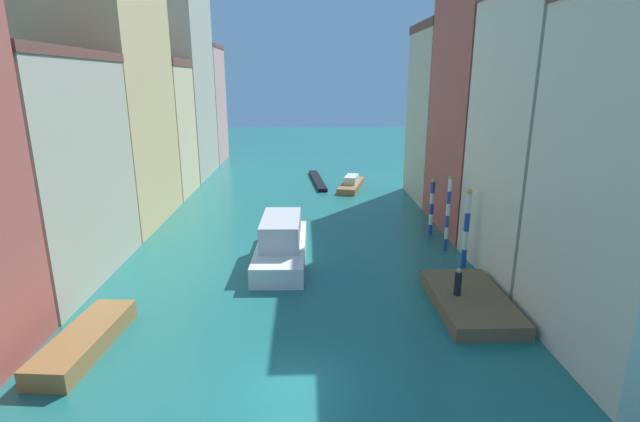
% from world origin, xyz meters
% --- Properties ---
extents(ground_plane, '(154.00, 154.00, 0.00)m').
position_xyz_m(ground_plane, '(0.00, 24.50, 0.00)').
color(ground_plane, '#1E6B66').
extents(building_left_1, '(7.34, 11.65, 12.84)m').
position_xyz_m(building_left_1, '(-14.63, 10.73, 6.43)').
color(building_left_1, '#BCB299').
rests_on(building_left_1, ground).
extents(building_left_2, '(7.34, 11.66, 22.02)m').
position_xyz_m(building_left_2, '(-14.63, 22.35, 11.02)').
color(building_left_2, '#DBB77A').
rests_on(building_left_2, ground).
extents(building_left_3, '(7.34, 7.44, 13.18)m').
position_xyz_m(building_left_3, '(-14.63, 32.06, 6.60)').
color(building_left_3, beige).
rests_on(building_left_3, ground).
extents(building_left_4, '(7.34, 11.82, 21.50)m').
position_xyz_m(building_left_4, '(-14.63, 41.96, 10.76)').
color(building_left_4, '#BCB299').
rests_on(building_left_4, ground).
extents(building_left_5, '(7.34, 8.37, 15.79)m').
position_xyz_m(building_left_5, '(-14.63, 52.26, 7.91)').
color(building_left_5, tan).
rests_on(building_left_5, ground).
extents(building_right_1, '(7.34, 8.71, 16.30)m').
position_xyz_m(building_right_1, '(14.63, 10.68, 8.16)').
color(building_right_1, beige).
rests_on(building_right_1, ground).
extents(building_right_2, '(7.34, 9.72, 19.43)m').
position_xyz_m(building_right_2, '(14.63, 20.05, 9.73)').
color(building_right_2, '#B25147').
rests_on(building_right_2, ground).
extents(building_right_3, '(7.34, 8.84, 16.22)m').
position_xyz_m(building_right_3, '(14.63, 29.26, 8.12)').
color(building_right_3, '#BCB299').
rests_on(building_right_3, ground).
extents(waterfront_dock, '(3.55, 6.72, 0.70)m').
position_xyz_m(waterfront_dock, '(8.95, 6.27, 0.35)').
color(waterfront_dock, brown).
rests_on(waterfront_dock, ground).
extents(person_on_dock, '(0.36, 0.36, 1.44)m').
position_xyz_m(person_on_dock, '(8.25, 6.30, 1.37)').
color(person_on_dock, black).
rests_on(person_on_dock, waterfront_dock).
extents(mooring_pole_0, '(0.35, 0.35, 4.99)m').
position_xyz_m(mooring_pole_0, '(10.37, 11.63, 2.55)').
color(mooring_pole_0, '#1E479E').
rests_on(mooring_pole_0, ground).
extents(mooring_pole_1, '(0.27, 0.27, 5.20)m').
position_xyz_m(mooring_pole_1, '(10.10, 14.59, 2.64)').
color(mooring_pole_1, '#1E479E').
rests_on(mooring_pole_1, ground).
extents(mooring_pole_2, '(0.33, 0.33, 4.32)m').
position_xyz_m(mooring_pole_2, '(9.92, 17.94, 2.21)').
color(mooring_pole_2, '#1E479E').
rests_on(mooring_pole_2, ground).
extents(vaporetto_white, '(3.23, 9.26, 2.85)m').
position_xyz_m(vaporetto_white, '(-0.98, 13.20, 1.12)').
color(vaporetto_white, white).
rests_on(vaporetto_white, ground).
extents(gondola_black, '(1.86, 10.35, 0.38)m').
position_xyz_m(gondola_black, '(1.95, 37.06, 0.19)').
color(gondola_black, black).
rests_on(gondola_black, ground).
extents(motorboat_0, '(2.41, 6.20, 0.86)m').
position_xyz_m(motorboat_0, '(-8.98, 2.96, 0.43)').
color(motorboat_0, olive).
rests_on(motorboat_0, ground).
extents(motorboat_1, '(3.61, 7.19, 1.36)m').
position_xyz_m(motorboat_1, '(5.51, 33.85, 0.46)').
color(motorboat_1, olive).
rests_on(motorboat_1, ground).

